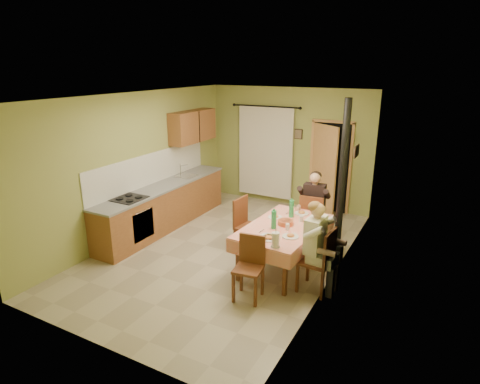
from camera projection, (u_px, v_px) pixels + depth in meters
The scene contains 17 objects.
floor at pixel (226, 251), 7.42m from camera, with size 4.00×6.00×0.01m, color tan.
room_shell at pixel (224, 154), 6.87m from camera, with size 4.04×6.04×2.82m.
kitchen_run at pixel (164, 205), 8.38m from camera, with size 0.64×3.64×1.56m.
upper_cabinets at pixel (193, 126), 9.07m from camera, with size 0.35×1.40×0.70m, color brown.
curtain at pixel (265, 152), 9.72m from camera, with size 1.70×0.07×2.22m.
doorway at pixel (327, 168), 9.05m from camera, with size 0.96×0.53×2.15m.
dining_table at pixel (283, 247), 6.71m from camera, with size 1.21×1.89×0.76m.
tableware at pixel (283, 224), 6.48m from camera, with size 0.78×1.65×0.33m.
chair_far at pixel (312, 229), 7.63m from camera, with size 0.48×0.48×1.00m.
chair_near at pixel (249, 280), 5.84m from camera, with size 0.44×0.44×0.95m.
chair_right at pixel (316, 273), 6.04m from camera, with size 0.49×0.49×1.02m.
chair_left at pixel (249, 237), 7.31m from camera, with size 0.49×0.49×1.01m.
man_far at pixel (314, 200), 7.46m from camera, with size 0.60×0.49×1.39m.
man_right at pixel (317, 237), 5.87m from camera, with size 0.49×0.60×1.39m.
stove_flue at pixel (340, 205), 6.76m from camera, with size 0.24×0.24×2.80m.
picture_back at pixel (298, 134), 9.27m from camera, with size 0.19×0.03×0.23m, color black.
picture_right at pixel (357, 151), 6.98m from camera, with size 0.03×0.31×0.21m, color brown.
Camera 1 is at (3.42, -5.82, 3.30)m, focal length 30.00 mm.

